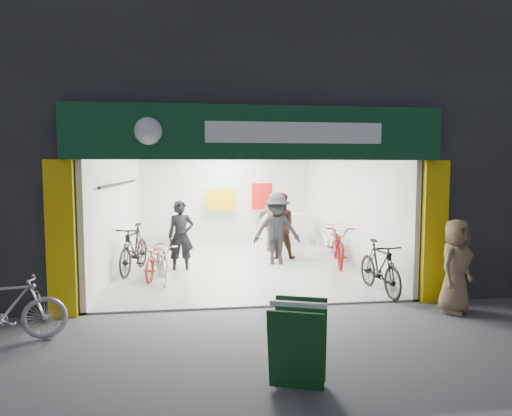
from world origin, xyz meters
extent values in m
plane|color=#56565B|center=(0.00, 0.00, 0.00)|extent=(60.00, 60.00, 0.00)
cube|color=#232326|center=(1.00, 5.00, 5.75)|extent=(16.00, 10.00, 4.50)
cube|color=#232326|center=(-5.50, 5.00, 1.75)|extent=(5.00, 10.00, 3.50)
cube|color=#232326|center=(6.00, 5.00, 1.75)|extent=(6.00, 10.00, 3.50)
cube|color=#9E9E99|center=(0.00, 4.00, 0.02)|extent=(6.00, 8.00, 0.04)
cube|color=silver|center=(0.00, 8.10, 1.60)|extent=(6.00, 0.20, 3.20)
cube|color=silver|center=(-2.95, 4.00, 1.60)|extent=(0.10, 8.00, 3.20)
cube|color=silver|center=(2.95, 4.00, 1.60)|extent=(0.10, 8.00, 3.20)
cube|color=white|center=(0.00, 4.00, 3.25)|extent=(6.00, 8.00, 0.10)
cube|color=black|center=(0.00, 0.10, 3.35)|extent=(6.00, 0.30, 0.30)
cube|color=#0C3819|center=(0.00, -0.12, 3.05)|extent=(6.40, 0.25, 0.90)
cube|color=white|center=(0.60, -0.26, 3.05)|extent=(3.00, 0.02, 0.35)
cube|color=yellow|center=(-3.25, -0.06, 1.30)|extent=(0.45, 0.12, 2.60)
cube|color=yellow|center=(3.25, -0.06, 1.30)|extent=(0.45, 0.12, 2.60)
cylinder|color=black|center=(-2.82, 3.40, 2.10)|extent=(0.06, 5.00, 0.06)
cube|color=silver|center=(1.80, 6.50, 0.50)|extent=(1.40, 0.60, 1.00)
cube|color=white|center=(0.00, 1.20, 3.18)|extent=(1.30, 0.35, 0.04)
cube|color=white|center=(0.00, 3.00, 3.18)|extent=(1.30, 0.35, 0.04)
cube|color=white|center=(0.00, 4.80, 3.18)|extent=(1.30, 0.35, 0.04)
cube|color=white|center=(0.00, 6.60, 3.18)|extent=(1.30, 0.35, 0.04)
imported|color=silver|center=(-1.80, 2.12, 0.43)|extent=(0.85, 1.71, 0.86)
imported|color=black|center=(-2.50, 3.01, 0.58)|extent=(0.90, 1.99, 1.16)
imported|color=#97270D|center=(-1.94, 2.50, 0.44)|extent=(0.85, 1.73, 0.87)
imported|color=silver|center=(-1.80, 6.64, 0.54)|extent=(0.78, 1.84, 1.07)
imported|color=black|center=(2.50, 0.60, 0.52)|extent=(0.59, 1.77, 1.05)
imported|color=maroon|center=(2.50, 3.22, 0.52)|extent=(1.07, 2.07, 1.04)
imported|color=silver|center=(2.50, 4.11, 0.54)|extent=(0.71, 1.84, 1.08)
imported|color=#A2A2A6|center=(-3.72, -1.13, 0.49)|extent=(1.67, 0.73, 0.97)
imported|color=black|center=(-1.41, 3.11, 0.85)|extent=(0.65, 0.46, 1.69)
imported|color=#332017|center=(1.18, 4.23, 0.90)|extent=(0.97, 0.81, 1.81)
imported|color=black|center=(0.96, 3.44, 0.91)|extent=(1.22, 0.76, 1.82)
imported|color=olive|center=(1.20, 5.20, 0.88)|extent=(1.08, 0.59, 1.75)
imported|color=#7C6548|center=(3.30, -0.69, 0.80)|extent=(0.94, 0.85, 1.60)
cube|color=#0F3C18|center=(-0.01, -3.13, 0.50)|extent=(0.65, 0.42, 0.93)
cube|color=#0F3C18|center=(0.12, -2.76, 0.50)|extent=(0.65, 0.42, 0.93)
cube|color=white|center=(0.05, -2.94, 0.95)|extent=(0.62, 0.27, 0.06)
camera|label=1|loc=(-1.07, -7.78, 2.46)|focal=32.00mm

